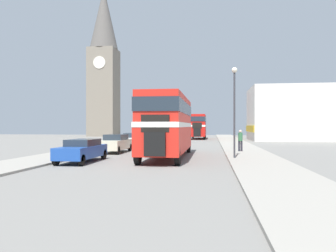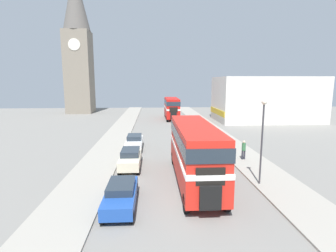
% 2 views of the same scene
% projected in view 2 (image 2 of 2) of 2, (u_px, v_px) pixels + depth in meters
% --- Properties ---
extents(ground_plane, '(120.00, 120.00, 0.00)m').
position_uv_depth(ground_plane, '(187.00, 207.00, 15.07)').
color(ground_plane, slate).
extents(sidewalk_right, '(3.50, 120.00, 0.12)m').
position_uv_depth(sidewalk_right, '(301.00, 203.00, 15.46)').
color(sidewalk_right, gray).
rests_on(sidewalk_right, ground_plane).
extents(sidewalk_left, '(3.50, 120.00, 0.12)m').
position_uv_depth(sidewalk_left, '(68.00, 209.00, 14.67)').
color(sidewalk_left, gray).
rests_on(sidewalk_left, ground_plane).
extents(double_decker_bus, '(2.57, 10.74, 4.17)m').
position_uv_depth(double_decker_bus, '(194.00, 148.00, 18.45)').
color(double_decker_bus, red).
rests_on(double_decker_bus, ground_plane).
extents(bus_distant, '(2.48, 9.39, 4.04)m').
position_uv_depth(bus_distant, '(172.00, 107.00, 50.77)').
color(bus_distant, red).
rests_on(bus_distant, ground_plane).
extents(car_parked_near, '(1.68, 4.57, 1.38)m').
position_uv_depth(car_parked_near, '(121.00, 194.00, 15.04)').
color(car_parked_near, '#1E479E').
rests_on(car_parked_near, ground_plane).
extents(car_parked_mid, '(1.68, 4.57, 1.50)m').
position_uv_depth(car_parked_mid, '(130.00, 158.00, 22.05)').
color(car_parked_mid, beige).
rests_on(car_parked_mid, ground_plane).
extents(car_parked_far, '(1.68, 4.44, 1.47)m').
position_uv_depth(car_parked_far, '(134.00, 142.00, 28.16)').
color(car_parked_far, white).
rests_on(car_parked_far, ground_plane).
extents(pedestrian_walking, '(0.35, 0.35, 1.74)m').
position_uv_depth(pedestrian_walking, '(244.00, 149.00, 23.81)').
color(pedestrian_walking, '#282833').
rests_on(pedestrian_walking, sidewalk_right).
extents(bicycle_on_pavement, '(0.05, 1.76, 0.78)m').
position_uv_depth(bicycle_on_pavement, '(232.00, 142.00, 29.05)').
color(bicycle_on_pavement, black).
rests_on(bicycle_on_pavement, sidewalk_right).
extents(street_lamp, '(0.36, 0.36, 5.86)m').
position_uv_depth(street_lamp, '(263.00, 129.00, 17.59)').
color(street_lamp, '#38383D').
rests_on(street_lamp, sidewalk_right).
extents(church_tower, '(5.92, 5.92, 31.78)m').
position_uv_depth(church_tower, '(78.00, 41.00, 58.95)').
color(church_tower, gray).
rests_on(church_tower, ground_plane).
extents(shop_building_block, '(18.14, 10.52, 8.04)m').
position_uv_depth(shop_building_block, '(266.00, 99.00, 48.15)').
color(shop_building_block, silver).
rests_on(shop_building_block, ground_plane).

